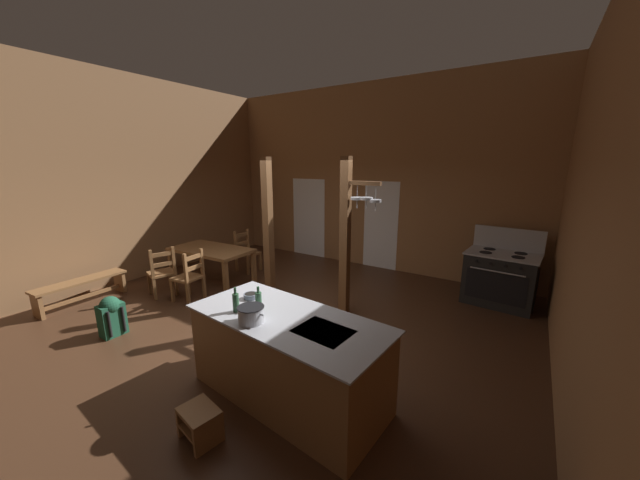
{
  "coord_description": "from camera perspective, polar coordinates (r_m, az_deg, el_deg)",
  "views": [
    {
      "loc": [
        3.29,
        -3.45,
        2.46
      ],
      "look_at": [
        0.28,
        1.19,
        1.15
      ],
      "focal_mm": 18.39,
      "sensor_mm": 36.0,
      "label": 1
    }
  ],
  "objects": [
    {
      "name": "ground_plane",
      "position": [
        5.39,
        -9.72,
        -14.66
      ],
      "size": [
        8.28,
        8.1,
        0.1
      ],
      "primitive_type": "cube",
      "color": "#422819"
    },
    {
      "name": "wall_back",
      "position": [
        7.9,
        8.49,
        10.59
      ],
      "size": [
        8.28,
        0.14,
        4.21
      ],
      "primitive_type": "cube",
      "color": "#93663F",
      "rests_on": "ground_plane"
    },
    {
      "name": "wall_left",
      "position": [
        7.91,
        -31.45,
        8.81
      ],
      "size": [
        0.14,
        8.1,
        4.21
      ],
      "primitive_type": "cube",
      "color": "#93663F",
      "rests_on": "ground_plane"
    },
    {
      "name": "wall_right",
      "position": [
        3.51,
        41.41,
        4.17
      ],
      "size": [
        0.14,
        8.1,
        4.21
      ],
      "primitive_type": "cube",
      "color": "#93663F",
      "rests_on": "ground_plane"
    },
    {
      "name": "glazed_door_back_left",
      "position": [
        8.79,
        -1.99,
        3.89
      ],
      "size": [
        1.0,
        0.01,
        2.05
      ],
      "primitive_type": "cube",
      "color": "white",
      "rests_on": "ground_plane"
    },
    {
      "name": "glazed_panel_back_right",
      "position": [
        7.81,
        10.49,
        2.49
      ],
      "size": [
        0.84,
        0.01,
        2.05
      ],
      "primitive_type": "cube",
      "color": "white",
      "rests_on": "ground_plane"
    },
    {
      "name": "kitchen_island",
      "position": [
        3.69,
        -5.64,
        -19.62
      ],
      "size": [
        2.23,
        1.14,
        0.92
      ],
      "color": "brown",
      "rests_on": "ground_plane"
    },
    {
      "name": "stove_range",
      "position": [
        6.65,
        28.84,
        -5.73
      ],
      "size": [
        1.21,
        0.9,
        1.32
      ],
      "color": "black",
      "rests_on": "ground_plane"
    },
    {
      "name": "support_post_with_pot_rack",
      "position": [
        5.23,
        4.79,
        1.33
      ],
      "size": [
        0.66,
        0.21,
        2.56
      ],
      "color": "brown",
      "rests_on": "ground_plane"
    },
    {
      "name": "support_post_center",
      "position": [
        5.91,
        -9.0,
        1.62
      ],
      "size": [
        0.14,
        0.14,
        2.56
      ],
      "color": "brown",
      "rests_on": "ground_plane"
    },
    {
      "name": "step_stool",
      "position": [
        3.56,
        -20.2,
        -27.52
      ],
      "size": [
        0.4,
        0.34,
        0.3
      ],
      "color": "brown",
      "rests_on": "ground_plane"
    },
    {
      "name": "dining_table",
      "position": [
        7.14,
        -18.41,
        -2.08
      ],
      "size": [
        1.74,
        0.98,
        0.74
      ],
      "color": "brown",
      "rests_on": "ground_plane"
    },
    {
      "name": "ladderback_chair_near_window",
      "position": [
        6.84,
        -25.76,
        -5.14
      ],
      "size": [
        0.55,
        0.55,
        0.95
      ],
      "color": "brown",
      "rests_on": "ground_plane"
    },
    {
      "name": "ladderback_chair_by_post",
      "position": [
        7.75,
        -12.68,
        -2.05
      ],
      "size": [
        0.46,
        0.46,
        0.95
      ],
      "color": "brown",
      "rests_on": "ground_plane"
    },
    {
      "name": "ladderback_chair_at_table_end",
      "position": [
        6.4,
        -21.77,
        -5.99
      ],
      "size": [
        0.5,
        0.5,
        0.95
      ],
      "color": "brown",
      "rests_on": "ground_plane"
    },
    {
      "name": "bench_along_left_wall",
      "position": [
        7.25,
        -36.11,
        -6.65
      ],
      "size": [
        0.45,
        1.46,
        0.44
      ],
      "color": "brown",
      "rests_on": "ground_plane"
    },
    {
      "name": "backpack",
      "position": [
        5.73,
        -32.56,
        -10.91
      ],
      "size": [
        0.31,
        0.32,
        0.6
      ],
      "color": "#1E5138",
      "rests_on": "ground_plane"
    },
    {
      "name": "stockpot_on_counter",
      "position": [
        3.37,
        -11.91,
        -12.54
      ],
      "size": [
        0.33,
        0.26,
        0.16
      ],
      "color": "#A8AAB2",
      "rests_on": "kitchen_island"
    },
    {
      "name": "mixing_bowl_on_counter",
      "position": [
        3.94,
        -11.96,
        -9.5
      ],
      "size": [
        0.16,
        0.16,
        0.06
      ],
      "color": "slate",
      "rests_on": "kitchen_island"
    },
    {
      "name": "bottle_tall_on_counter",
      "position": [
        3.62,
        -14.44,
        -10.41
      ],
      "size": [
        0.07,
        0.07,
        0.27
      ],
      "color": "#2D5638",
      "rests_on": "kitchen_island"
    },
    {
      "name": "bottle_short_on_counter",
      "position": [
        3.62,
        -10.65,
        -10.29
      ],
      "size": [
        0.07,
        0.07,
        0.26
      ],
      "color": "#2D5638",
      "rests_on": "kitchen_island"
    }
  ]
}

